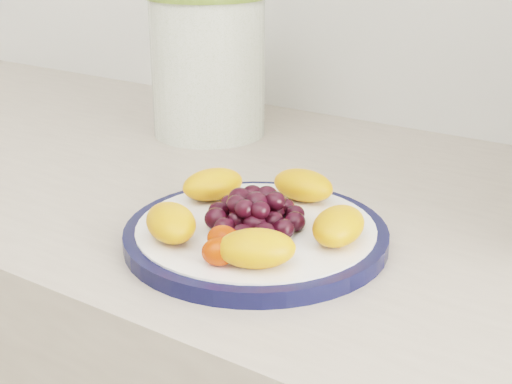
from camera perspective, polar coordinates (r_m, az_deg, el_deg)
The scene contains 4 objects.
plate_rim at distance 0.66m, azimuth 0.00°, elevation -3.46°, with size 0.24×0.24×0.01m, color black.
plate_face at distance 0.65m, azimuth 0.00°, elevation -3.38°, with size 0.22×0.22×0.02m, color white.
canister at distance 0.97m, azimuth -3.86°, elevation 9.89°, with size 0.15×0.15×0.18m, color #4B5F1D.
fruit_plate at distance 0.64m, azimuth -0.17°, elevation -1.75°, with size 0.21×0.20×0.03m.
Camera 1 is at (0.30, 0.57, 1.18)m, focal length 50.00 mm.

